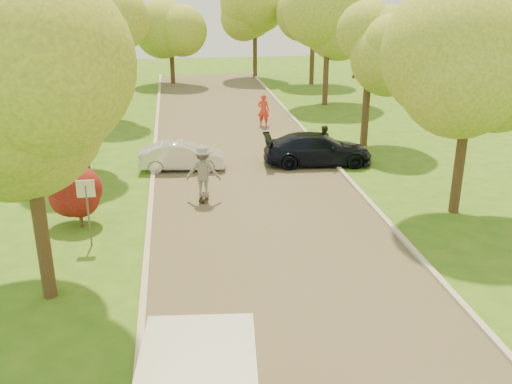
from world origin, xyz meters
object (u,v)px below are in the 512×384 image
silver_sedan (182,156)px  dark_sedan (318,149)px  person_olive (323,142)px  street_sign (87,199)px  person_striped (264,110)px  longboard (204,197)px  skateboarder (203,171)px

silver_sedan → dark_sedan: dark_sedan is taller
dark_sedan → person_olive: (0.50, 0.91, 0.07)m
street_sign → person_striped: size_ratio=1.18×
dark_sedan → silver_sedan: bearing=93.2°
silver_sedan → longboard: bearing=-165.1°
dark_sedan → person_olive: bearing=-24.8°
skateboarder → person_olive: bearing=-130.5°
longboard → person_olive: person_olive is taller
silver_sedan → person_olive: size_ratio=2.40×
dark_sedan → person_olive: 1.04m
dark_sedan → skateboarder: 6.56m
street_sign → person_striped: street_sign is taller
longboard → person_olive: size_ratio=0.69×
dark_sedan → longboard: (-5.35, -3.77, -0.59)m
silver_sedan → skateboarder: bearing=-165.1°
person_striped → dark_sedan: bearing=121.7°
silver_sedan → person_olive: person_olive is taller
street_sign → dark_sedan: 11.66m
silver_sedan → person_striped: 8.74m
longboard → person_olive: bearing=-130.5°
skateboarder → person_striped: (4.05, 11.20, -0.22)m
street_sign → person_olive: (9.60, 8.15, -0.79)m
street_sign → dark_sedan: bearing=38.5°
silver_sedan → skateboarder: 3.97m
street_sign → silver_sedan: size_ratio=0.58×
silver_sedan → person_striped: (4.76, 7.33, 0.31)m
silver_sedan → skateboarder: skateboarder is taller
longboard → street_sign: bearing=53.6°
street_sign → longboard: bearing=42.8°
dark_sedan → person_striped: 7.54m
dark_sedan → longboard: size_ratio=4.56×
street_sign → skateboarder: size_ratio=1.08×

